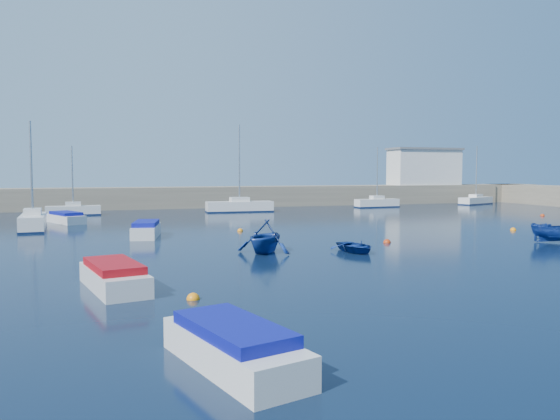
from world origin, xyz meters
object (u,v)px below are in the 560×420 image
object	(u,v)px
motorboat_0	(114,276)
dinghy_right	(559,232)
sailboat_3	(33,221)
sailboat_6	(240,206)
motorboat_1	(146,230)
sailboat_8	(476,200)
sailboat_5	(73,210)
sailboat_7	(377,203)
motorboat_2	(66,218)
dinghy_left	(265,236)
motorboat_3	(233,346)
dinghy_center	(356,247)
harbor_office	(424,168)

from	to	relation	value
motorboat_0	dinghy_right	size ratio (longest dim) A/B	1.47
sailboat_3	sailboat_6	distance (m)	23.90
dinghy_right	motorboat_1	bearing A→B (deg)	93.59
sailboat_3	sailboat_8	world-z (taller)	sailboat_3
sailboat_6	motorboat_0	size ratio (longest dim) A/B	1.90
sailboat_5	sailboat_7	bearing A→B (deg)	-90.48
motorboat_1	motorboat_2	bearing A→B (deg)	126.12
sailboat_5	sailboat_7	xyz separation A→B (m)	(35.99, 1.88, 0.03)
sailboat_3	motorboat_1	bearing A→B (deg)	-46.21
motorboat_0	dinghy_left	distance (m)	11.02
sailboat_3	motorboat_3	xyz separation A→B (m)	(8.40, -34.18, -0.15)
sailboat_8	dinghy_center	world-z (taller)	sailboat_8
motorboat_1	dinghy_center	size ratio (longest dim) A/B	1.58
sailboat_8	motorboat_3	world-z (taller)	sailboat_8
sailboat_5	sailboat_8	distance (m)	52.12
motorboat_3	harbor_office	bearing A→B (deg)	38.39
motorboat_0	dinghy_right	xyz separation A→B (m)	(27.54, 5.83, 0.16)
motorboat_1	dinghy_left	size ratio (longest dim) A/B	1.34
motorboat_0	dinghy_right	world-z (taller)	dinghy_right
motorboat_1	sailboat_8	bearing A→B (deg)	38.52
sailboat_6	motorboat_3	distance (m)	48.92
harbor_office	sailboat_6	size ratio (longest dim) A/B	1.02
harbor_office	sailboat_3	world-z (taller)	sailboat_3
harbor_office	motorboat_0	size ratio (longest dim) A/B	1.95
sailboat_8	motorboat_2	distance (m)	53.49
sailboat_3	sailboat_5	size ratio (longest dim) A/B	1.18
sailboat_7	sailboat_6	bearing A→B (deg)	93.62
sailboat_5	dinghy_center	bearing A→B (deg)	-155.78
motorboat_0	motorboat_1	bearing A→B (deg)	69.55
motorboat_1	motorboat_2	size ratio (longest dim) A/B	0.93
harbor_office	motorboat_3	bearing A→B (deg)	-125.81
harbor_office	motorboat_0	bearing A→B (deg)	-132.83
sailboat_3	motorboat_2	xyz separation A→B (m)	(2.07, 5.18, -0.19)
sailboat_5	dinghy_left	size ratio (longest dim) A/B	2.01
motorboat_1	dinghy_right	world-z (taller)	dinghy_right
motorboat_1	dinghy_center	bearing A→B (deg)	-34.71
motorboat_1	motorboat_3	size ratio (longest dim) A/B	0.97
motorboat_1	dinghy_left	world-z (taller)	dinghy_left
motorboat_1	sailboat_3	bearing A→B (deg)	147.96
sailboat_3	sailboat_7	xyz separation A→B (m)	(38.18, 15.63, -0.07)
harbor_office	dinghy_left	bearing A→B (deg)	-131.67
sailboat_6	sailboat_8	distance (m)	34.61
sailboat_5	sailboat_6	world-z (taller)	sailboat_6
sailboat_8	motorboat_1	distance (m)	52.20
dinghy_center	dinghy_left	size ratio (longest dim) A/B	0.85
sailboat_5	sailboat_8	bearing A→B (deg)	-89.71
sailboat_5	dinghy_right	world-z (taller)	sailboat_5
sailboat_5	sailboat_6	bearing A→B (deg)	-94.62
sailboat_3	sailboat_5	xyz separation A→B (m)	(2.19, 13.75, -0.11)
sailboat_8	dinghy_center	xyz separation A→B (m)	(-35.14, -35.55, -0.24)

